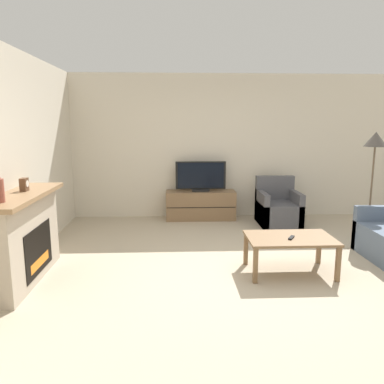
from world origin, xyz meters
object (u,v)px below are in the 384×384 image
object	(u,v)px
fireplace	(21,237)
coffee_table	(290,241)
tv_stand	(201,205)
tv	(201,177)
armchair	(278,209)
floor_lamp	(375,147)
remote	(291,238)
mantel_clock	(24,185)

from	to	relation	value
fireplace	coffee_table	bearing A→B (deg)	1.73
tv_stand	tv	size ratio (longest dim) A/B	1.39
coffee_table	armchair	bearing A→B (deg)	78.11
coffee_table	floor_lamp	size ratio (longest dim) A/B	0.62
tv_stand	remote	world-z (taller)	tv_stand
coffee_table	mantel_clock	bearing A→B (deg)	178.84
tv	mantel_clock	bearing A→B (deg)	-130.71
mantel_clock	coffee_table	xyz separation A→B (m)	(3.10, -0.06, -0.70)
mantel_clock	tv_stand	xyz separation A→B (m)	(2.21, 2.57, -0.83)
floor_lamp	coffee_table	bearing A→B (deg)	-142.01
coffee_table	floor_lamp	distance (m)	2.34
fireplace	armchair	bearing A→B (deg)	32.88
fireplace	mantel_clock	bearing A→B (deg)	83.67
fireplace	mantel_clock	distance (m)	0.60
tv_stand	armchair	world-z (taller)	armchair
fireplace	armchair	distance (m)	4.28
remote	floor_lamp	size ratio (longest dim) A/B	0.09
remote	tv	bearing A→B (deg)	139.65
armchair	floor_lamp	xyz separation A→B (m)	(1.18, -0.94, 1.17)
fireplace	remote	world-z (taller)	fireplace
fireplace	remote	size ratio (longest dim) A/B	10.56
remote	coffee_table	bearing A→B (deg)	116.55
tv_stand	mantel_clock	bearing A→B (deg)	-130.68
fireplace	tv	bearing A→B (deg)	50.75
tv_stand	remote	distance (m)	2.84
tv	coffee_table	xyz separation A→B (m)	(0.90, -2.63, -0.40)
mantel_clock	floor_lamp	bearing A→B (deg)	14.42
remote	mantel_clock	bearing A→B (deg)	-150.96
mantel_clock	fireplace	bearing A→B (deg)	-96.33
coffee_table	tv	bearing A→B (deg)	108.85
fireplace	armchair	world-z (taller)	fireplace
tv	floor_lamp	bearing A→B (deg)	-27.87
tv_stand	floor_lamp	size ratio (longest dim) A/B	0.78
tv	armchair	distance (m)	1.52
fireplace	remote	distance (m)	3.12
fireplace	tv	size ratio (longest dim) A/B	1.68
armchair	coffee_table	xyz separation A→B (m)	(-0.47, -2.23, 0.12)
remote	floor_lamp	bearing A→B (deg)	70.40
mantel_clock	remote	distance (m)	3.17
floor_lamp	tv_stand	bearing A→B (deg)	152.09
armchair	mantel_clock	bearing A→B (deg)	-148.80
tv_stand	floor_lamp	distance (m)	3.11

